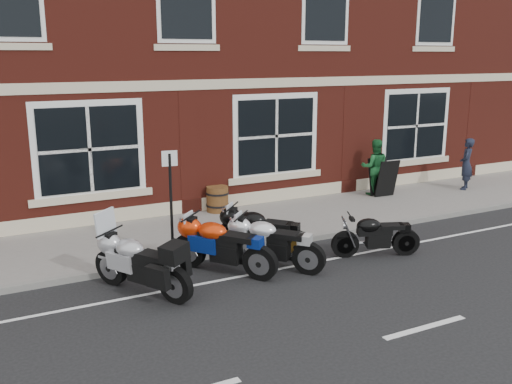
{
  "coord_description": "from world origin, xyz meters",
  "views": [
    {
      "loc": [
        -6.04,
        -9.02,
        4.13
      ],
      "look_at": [
        -0.6,
        1.6,
        1.25
      ],
      "focal_mm": 40.0,
      "sensor_mm": 36.0,
      "label": 1
    }
  ],
  "objects_px": {
    "moto_sport_black": "(261,231)",
    "moto_sport_silver": "(271,241)",
    "moto_touring_silver": "(140,261)",
    "a_board_sign": "(383,177)",
    "moto_sport_red": "(222,244)",
    "pedestrian_left": "(466,164)",
    "barrel_planter": "(217,199)",
    "pedestrian_right": "(375,167)",
    "parking_sign": "(171,196)",
    "moto_naked_black": "(374,234)"
  },
  "relations": [
    {
      "from": "pedestrian_left",
      "to": "barrel_planter",
      "type": "xyz_separation_m",
      "value": [
        -7.74,
        1.11,
        -0.45
      ]
    },
    {
      "from": "moto_touring_silver",
      "to": "barrel_planter",
      "type": "bearing_deg",
      "value": 20.77
    },
    {
      "from": "pedestrian_left",
      "to": "barrel_planter",
      "type": "distance_m",
      "value": 7.84
    },
    {
      "from": "pedestrian_left",
      "to": "barrel_planter",
      "type": "height_order",
      "value": "pedestrian_left"
    },
    {
      "from": "moto_sport_silver",
      "to": "moto_naked_black",
      "type": "distance_m",
      "value": 2.27
    },
    {
      "from": "moto_touring_silver",
      "to": "moto_naked_black",
      "type": "height_order",
      "value": "moto_touring_silver"
    },
    {
      "from": "moto_sport_red",
      "to": "pedestrian_left",
      "type": "xyz_separation_m",
      "value": [
        9.25,
        2.63,
        0.32
      ]
    },
    {
      "from": "moto_sport_red",
      "to": "pedestrian_right",
      "type": "bearing_deg",
      "value": -8.33
    },
    {
      "from": "moto_sport_silver",
      "to": "barrel_planter",
      "type": "bearing_deg",
      "value": 42.52
    },
    {
      "from": "pedestrian_left",
      "to": "moto_sport_black",
      "type": "bearing_deg",
      "value": -22.82
    },
    {
      "from": "pedestrian_right",
      "to": "barrel_planter",
      "type": "distance_m",
      "value": 4.87
    },
    {
      "from": "barrel_planter",
      "to": "moto_sport_black",
      "type": "bearing_deg",
      "value": -97.27
    },
    {
      "from": "moto_sport_red",
      "to": "moto_naked_black",
      "type": "height_order",
      "value": "moto_sport_red"
    },
    {
      "from": "barrel_planter",
      "to": "moto_sport_silver",
      "type": "bearing_deg",
      "value": -98.0
    },
    {
      "from": "moto_naked_black",
      "to": "parking_sign",
      "type": "bearing_deg",
      "value": 89.04
    },
    {
      "from": "pedestrian_left",
      "to": "a_board_sign",
      "type": "distance_m",
      "value": 2.84
    },
    {
      "from": "moto_sport_red",
      "to": "pedestrian_right",
      "type": "distance_m",
      "value": 7.19
    },
    {
      "from": "moto_sport_black",
      "to": "moto_naked_black",
      "type": "height_order",
      "value": "moto_sport_black"
    },
    {
      "from": "moto_touring_silver",
      "to": "pedestrian_left",
      "type": "xyz_separation_m",
      "value": [
        10.93,
        2.84,
        0.31
      ]
    },
    {
      "from": "moto_sport_silver",
      "to": "pedestrian_left",
      "type": "height_order",
      "value": "pedestrian_left"
    },
    {
      "from": "moto_touring_silver",
      "to": "moto_naked_black",
      "type": "distance_m",
      "value": 4.89
    },
    {
      "from": "moto_sport_black",
      "to": "pedestrian_left",
      "type": "height_order",
      "value": "pedestrian_left"
    },
    {
      "from": "moto_sport_red",
      "to": "parking_sign",
      "type": "relative_size",
      "value": 0.87
    },
    {
      "from": "moto_sport_red",
      "to": "a_board_sign",
      "type": "bearing_deg",
      "value": -10.54
    },
    {
      "from": "parking_sign",
      "to": "moto_sport_silver",
      "type": "bearing_deg",
      "value": -28.94
    },
    {
      "from": "moto_naked_black",
      "to": "a_board_sign",
      "type": "xyz_separation_m",
      "value": [
        3.27,
        3.71,
        0.18
      ]
    },
    {
      "from": "a_board_sign",
      "to": "barrel_planter",
      "type": "height_order",
      "value": "a_board_sign"
    },
    {
      "from": "pedestrian_left",
      "to": "pedestrian_right",
      "type": "distance_m",
      "value": 3.0
    },
    {
      "from": "moto_sport_red",
      "to": "moto_naked_black",
      "type": "relative_size",
      "value": 1.06
    },
    {
      "from": "parking_sign",
      "to": "moto_sport_black",
      "type": "bearing_deg",
      "value": -8.23
    },
    {
      "from": "moto_sport_black",
      "to": "moto_sport_silver",
      "type": "relative_size",
      "value": 0.98
    },
    {
      "from": "a_board_sign",
      "to": "barrel_planter",
      "type": "xyz_separation_m",
      "value": [
        -4.96,
        0.62,
        -0.21
      ]
    },
    {
      "from": "moto_touring_silver",
      "to": "moto_sport_silver",
      "type": "relative_size",
      "value": 1.13
    },
    {
      "from": "moto_touring_silver",
      "to": "a_board_sign",
      "type": "xyz_separation_m",
      "value": [
        8.15,
        3.33,
        0.07
      ]
    },
    {
      "from": "moto_touring_silver",
      "to": "moto_sport_red",
      "type": "distance_m",
      "value": 1.7
    },
    {
      "from": "moto_sport_black",
      "to": "pedestrian_left",
      "type": "xyz_separation_m",
      "value": [
        8.16,
        2.16,
        0.35
      ]
    },
    {
      "from": "moto_touring_silver",
      "to": "a_board_sign",
      "type": "relative_size",
      "value": 1.81
    },
    {
      "from": "moto_naked_black",
      "to": "pedestrian_right",
      "type": "height_order",
      "value": "pedestrian_right"
    },
    {
      "from": "moto_sport_silver",
      "to": "a_board_sign",
      "type": "bearing_deg",
      "value": -8.22
    },
    {
      "from": "pedestrian_left",
      "to": "barrel_planter",
      "type": "relative_size",
      "value": 2.35
    },
    {
      "from": "moto_sport_black",
      "to": "a_board_sign",
      "type": "relative_size",
      "value": 1.57
    },
    {
      "from": "moto_sport_silver",
      "to": "pedestrian_left",
      "type": "bearing_deg",
      "value": -20.46
    },
    {
      "from": "pedestrian_right",
      "to": "moto_touring_silver",
      "type": "bearing_deg",
      "value": 51.42
    },
    {
      "from": "parking_sign",
      "to": "pedestrian_right",
      "type": "bearing_deg",
      "value": 26.78
    },
    {
      "from": "moto_sport_red",
      "to": "pedestrian_left",
      "type": "height_order",
      "value": "pedestrian_left"
    },
    {
      "from": "moto_sport_red",
      "to": "moto_naked_black",
      "type": "bearing_deg",
      "value": -46.77
    },
    {
      "from": "moto_sport_red",
      "to": "moto_sport_black",
      "type": "xyz_separation_m",
      "value": [
        1.09,
        0.48,
        -0.03
      ]
    },
    {
      "from": "moto_sport_silver",
      "to": "barrel_planter",
      "type": "height_order",
      "value": "moto_sport_silver"
    },
    {
      "from": "moto_touring_silver",
      "to": "moto_sport_black",
      "type": "bearing_deg",
      "value": -16.43
    },
    {
      "from": "moto_sport_black",
      "to": "pedestrian_right",
      "type": "relative_size",
      "value": 1.04
    }
  ]
}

